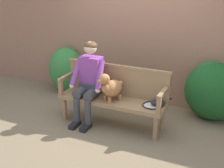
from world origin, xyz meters
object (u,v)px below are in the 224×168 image
(dog_on_bench, at_px, (110,87))
(baseball_glove, at_px, (158,103))
(tennis_racket, at_px, (153,105))
(person_seated, at_px, (89,79))
(garden_bench, at_px, (112,102))

(dog_on_bench, distance_m, baseball_glove, 0.76)
(dog_on_bench, relative_size, tennis_racket, 0.81)
(baseball_glove, bearing_deg, person_seated, 160.05)
(garden_bench, height_order, tennis_racket, tennis_racket)
(tennis_racket, bearing_deg, garden_bench, -176.71)
(person_seated, distance_m, tennis_racket, 1.09)
(person_seated, distance_m, baseball_glove, 1.15)
(tennis_racket, height_order, baseball_glove, baseball_glove)
(dog_on_bench, bearing_deg, tennis_racket, 9.37)
(garden_bench, distance_m, baseball_glove, 0.74)
(dog_on_bench, bearing_deg, baseball_glove, 10.24)
(dog_on_bench, height_order, baseball_glove, dog_on_bench)
(garden_bench, bearing_deg, person_seated, -178.65)
(person_seated, height_order, baseball_glove, person_seated)
(baseball_glove, bearing_deg, garden_bench, 161.22)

